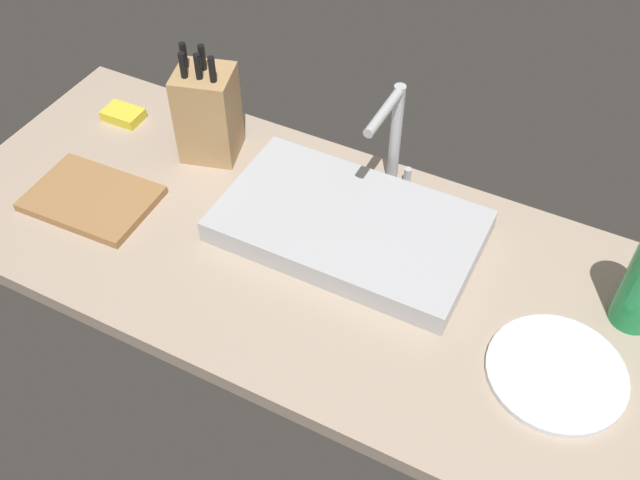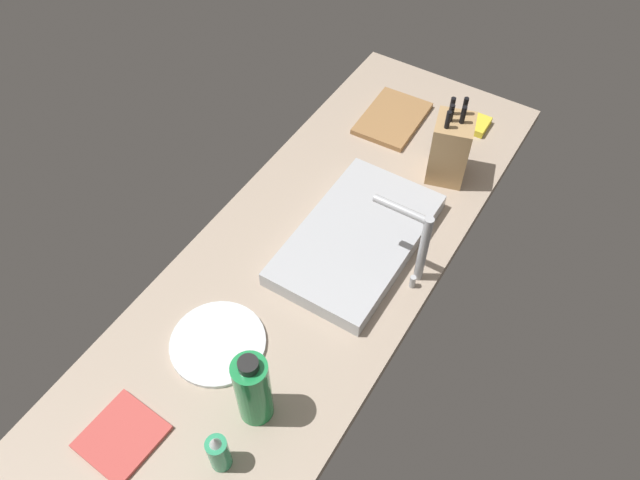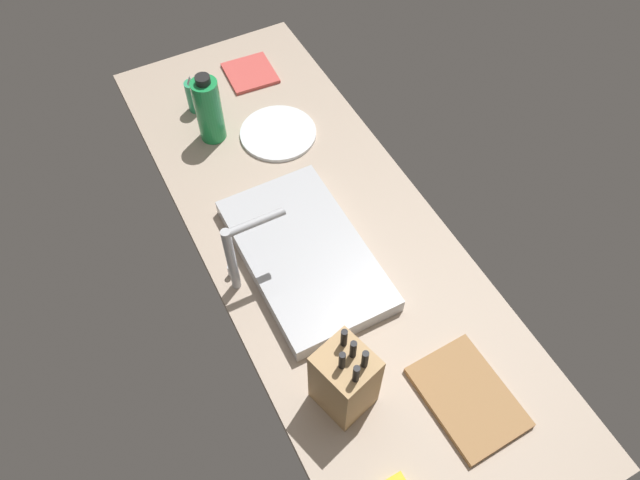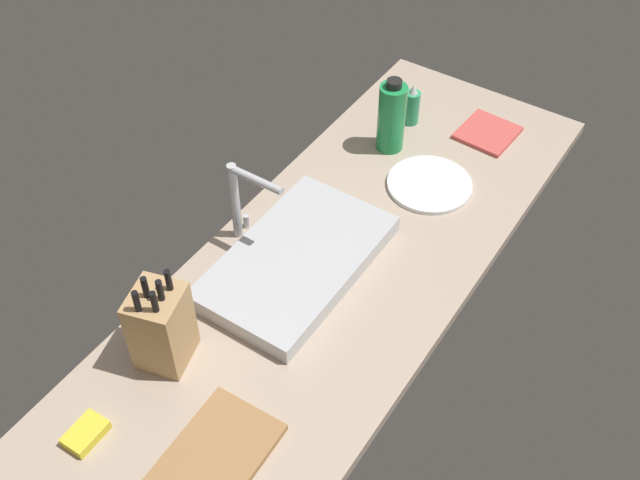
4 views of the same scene
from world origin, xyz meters
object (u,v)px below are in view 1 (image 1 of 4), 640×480
Objects in this scene: faucet at (393,131)px; cutting_board at (92,198)px; dish_sponge at (123,115)px; sink_basin at (349,226)px; knife_block at (208,113)px; dinner_plate at (556,373)px.

faucet reaches higher than cutting_board.
dish_sponge is at bearing 114.24° from cutting_board.
knife_block reaches higher than sink_basin.
faucet is 1.00× the size of dinner_plate.
faucet reaches higher than sink_basin.
sink_basin is 21.03cm from faucet.
dinner_plate is at bearing -31.35° from knife_block.
knife_block is 87.06cm from dinner_plate.
sink_basin is 5.65× the size of dish_sponge.
knife_block is 2.90× the size of dish_sponge.
dish_sponge is (-108.45, 23.12, 0.60)cm from dinner_plate.
cutting_board reaches higher than dinner_plate.
dish_sponge is at bearing 163.09° from knife_block.
cutting_board is 96.99cm from dinner_plate.
knife_block is at bearing -168.66° from faucet.
cutting_board is at bearing -162.88° from sink_basin.
dinner_plate is at bearing -34.77° from faucet.
knife_block reaches higher than cutting_board.
faucet is 66.10cm from dish_sponge.
dish_sponge is (-25.02, 0.36, -9.37)cm from knife_block.
knife_block is 1.10× the size of dinner_plate.
cutting_board is 2.84× the size of dish_sponge.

